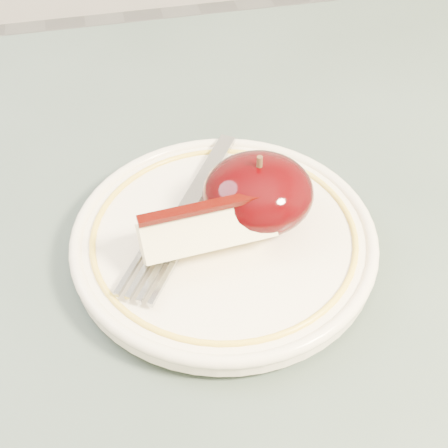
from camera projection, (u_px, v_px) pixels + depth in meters
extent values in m
cube|color=#44544D|center=(326.00, 368.00, 0.40)|extent=(0.90, 0.90, 0.04)
cylinder|color=white|center=(224.00, 249.00, 0.44)|extent=(0.12, 0.12, 0.01)
cylinder|color=white|center=(224.00, 240.00, 0.44)|extent=(0.21, 0.21, 0.01)
torus|color=white|center=(224.00, 235.00, 0.43)|extent=(0.21, 0.21, 0.01)
torus|color=yellow|center=(224.00, 234.00, 0.43)|extent=(0.19, 0.19, 0.00)
ellipsoid|color=black|center=(258.00, 193.00, 0.43)|extent=(0.08, 0.07, 0.05)
cylinder|color=#472D19|center=(260.00, 163.00, 0.41)|extent=(0.00, 0.00, 0.01)
cube|color=#F4EAB4|center=(206.00, 230.00, 0.41)|extent=(0.09, 0.05, 0.04)
cube|color=#300401|center=(205.00, 207.00, 0.39)|extent=(0.09, 0.02, 0.00)
cube|color=gray|center=(208.00, 173.00, 0.47)|extent=(0.06, 0.08, 0.00)
cube|color=gray|center=(178.00, 224.00, 0.43)|extent=(0.02, 0.03, 0.00)
cube|color=gray|center=(163.00, 248.00, 0.42)|extent=(0.03, 0.03, 0.00)
cube|color=gray|center=(162.00, 284.00, 0.40)|extent=(0.02, 0.03, 0.00)
cube|color=gray|center=(151.00, 280.00, 0.40)|extent=(0.02, 0.03, 0.00)
cube|color=gray|center=(140.00, 277.00, 0.40)|extent=(0.02, 0.03, 0.00)
cube|color=gray|center=(129.00, 274.00, 0.40)|extent=(0.02, 0.03, 0.00)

